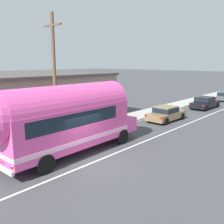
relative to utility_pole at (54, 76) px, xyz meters
The scene contains 8 objects.
ground_plane 6.60m from the utility_pole, 13.60° to the right, with size 300.00×300.00×0.00m, color #424247.
lane_markings 12.09m from the utility_pole, 74.64° to the left, with size 4.00×80.00×0.01m.
sidewalk_slab 9.86m from the utility_pole, 92.39° to the left, with size 2.53×90.00×0.15m, color #ADA89E.
roadside_building 8.27m from the utility_pole, behind, with size 11.75×18.70×4.34m.
utility_pole is the anchor object (origin of this frame).
painted_bus 3.89m from the utility_pole, 29.25° to the right, with size 2.73×10.56×4.12m.
car_lead 11.24m from the utility_pole, 75.28° to the left, with size 2.08×4.33×1.37m.
car_second 19.55m from the utility_pole, 81.32° to the left, with size 2.04×4.60×1.37m.
Camera 1 is at (9.25, -8.79, 5.34)m, focal length 39.97 mm.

